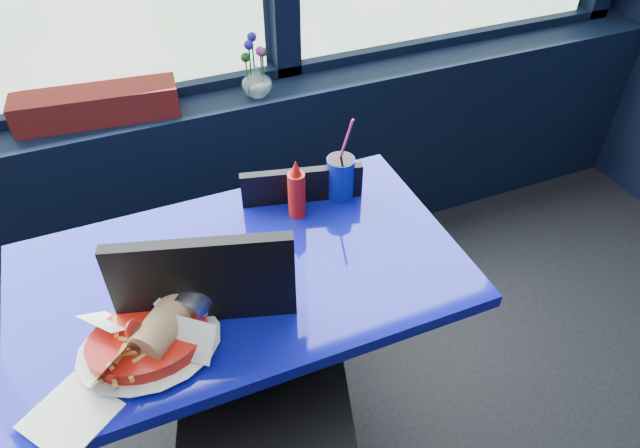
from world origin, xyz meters
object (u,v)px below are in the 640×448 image
at_px(flower_vase, 256,77).
at_px(ketchup_bottle, 297,191).
at_px(near_table, 246,313).
at_px(soda_cup, 340,177).
at_px(food_basket, 151,337).
at_px(chair_near_front, 245,390).
at_px(chair_near_back, 286,240).
at_px(planter_box, 97,105).

relative_size(flower_vase, ketchup_bottle, 1.23).
xyz_separation_m(near_table, soda_cup, (0.38, 0.20, 0.25)).
height_order(flower_vase, ketchup_bottle, flower_vase).
distance_m(flower_vase, food_basket, 1.15).
bearing_deg(food_basket, chair_near_front, -43.70).
height_order(near_table, soda_cup, soda_cup).
relative_size(near_table, chair_near_front, 1.20).
distance_m(near_table, ketchup_bottle, 0.39).
bearing_deg(soda_cup, chair_near_back, 137.56).
bearing_deg(near_table, planter_box, 106.61).
relative_size(planter_box, ketchup_bottle, 2.88).
height_order(near_table, planter_box, planter_box).
relative_size(near_table, ketchup_bottle, 6.17).
relative_size(chair_near_back, planter_box, 1.54).
bearing_deg(planter_box, near_table, -67.07).
distance_m(planter_box, flower_vase, 0.57).
xyz_separation_m(near_table, planter_box, (-0.26, 0.86, 0.29)).
bearing_deg(flower_vase, planter_box, 175.30).
relative_size(chair_near_front, food_basket, 2.78).
bearing_deg(soda_cup, planter_box, 133.73).
bearing_deg(flower_vase, ketchup_bottle, -97.68).
xyz_separation_m(planter_box, flower_vase, (0.57, -0.05, 0.02)).
xyz_separation_m(chair_near_front, ketchup_bottle, (0.30, 0.41, 0.26)).
height_order(near_table, chair_near_back, chair_near_back).
distance_m(planter_box, food_basket, 1.04).
relative_size(chair_near_back, soda_cup, 2.99).
bearing_deg(chair_near_front, planter_box, 115.42).
height_order(near_table, flower_vase, flower_vase).
height_order(planter_box, soda_cup, soda_cup).
distance_m(near_table, chair_near_back, 0.41).
bearing_deg(flower_vase, chair_near_front, -110.25).
bearing_deg(soda_cup, flower_vase, 96.20).
bearing_deg(chair_near_back, near_table, 67.18).
bearing_deg(food_basket, ketchup_bottle, 13.50).
bearing_deg(chair_near_back, food_basket, 57.98).
distance_m(chair_near_back, planter_box, 0.82).
relative_size(flower_vase, soda_cup, 0.83).
xyz_separation_m(near_table, chair_near_back, (0.24, 0.33, -0.07)).
bearing_deg(chair_near_front, near_table, 88.59).
xyz_separation_m(near_table, chair_near_front, (-0.08, -0.25, 0.01)).
distance_m(chair_near_front, planter_box, 1.16).
relative_size(chair_near_back, flower_vase, 3.61).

